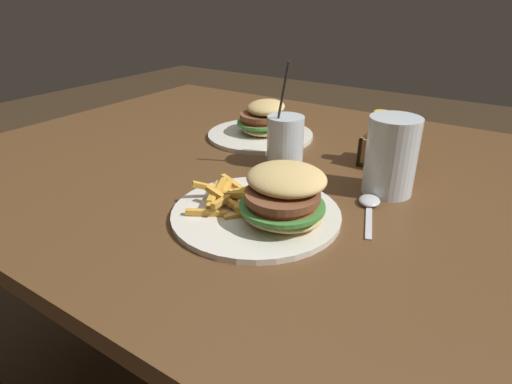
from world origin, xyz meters
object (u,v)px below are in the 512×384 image
object	(u,v)px
beer_glass	(391,159)
condiment_caddy	(389,145)
meal_plate_near	(270,203)
juice_glass	(285,143)
spoon	(369,203)
meal_plate_far	(261,126)

from	to	relation	value
beer_glass	condiment_caddy	size ratio (longest dim) A/B	1.26
meal_plate_near	juice_glass	distance (m)	0.25
juice_glass	spoon	distance (m)	0.24
meal_plate_near	beer_glass	xyz separation A→B (m)	(0.12, 0.21, 0.03)
juice_glass	meal_plate_near	bearing A→B (deg)	-65.46
meal_plate_far	juice_glass	bearing A→B (deg)	-42.02
juice_glass	beer_glass	bearing A→B (deg)	-2.78
beer_glass	spoon	size ratio (longest dim) A/B	0.97
spoon	meal_plate_far	distance (m)	0.42
meal_plate_near	beer_glass	world-z (taller)	beer_glass
meal_plate_far	meal_plate_near	bearing A→B (deg)	-55.23
meal_plate_near	beer_glass	size ratio (longest dim) A/B	1.98
meal_plate_near	beer_glass	bearing A→B (deg)	60.21
meal_plate_near	condiment_caddy	world-z (taller)	condiment_caddy
meal_plate_near	meal_plate_far	xyz separation A→B (m)	(-0.24, 0.35, -0.00)
juice_glass	spoon	xyz separation A→B (m)	(0.22, -0.08, -0.04)
beer_glass	spoon	distance (m)	0.09
meal_plate_near	meal_plate_far	distance (m)	0.43
meal_plate_near	meal_plate_far	bearing A→B (deg)	124.77
meal_plate_far	condiment_caddy	xyz separation A→B (m)	(0.32, -0.01, 0.01)
beer_glass	condiment_caddy	world-z (taller)	beer_glass
beer_glass	meal_plate_far	xyz separation A→B (m)	(-0.36, 0.14, -0.04)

